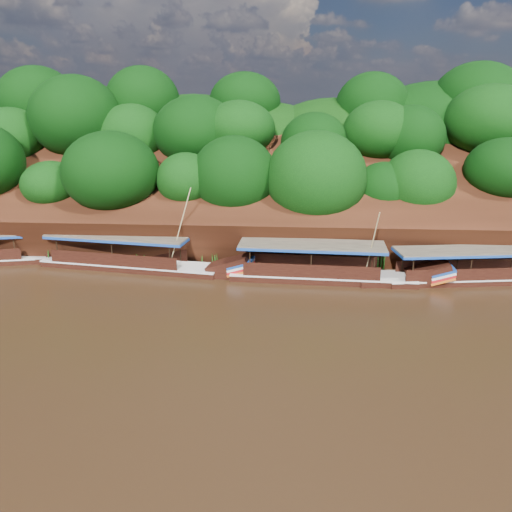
{
  "coord_description": "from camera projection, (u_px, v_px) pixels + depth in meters",
  "views": [
    {
      "loc": [
        -0.17,
        -27.65,
        12.82
      ],
      "look_at": [
        -2.53,
        7.0,
        1.76
      ],
      "focal_mm": 35.0,
      "sensor_mm": 36.0,
      "label": 1
    }
  ],
  "objects": [
    {
      "name": "riverbank",
      "position": [
        291.0,
        209.0,
        51.2
      ],
      "size": [
        120.0,
        30.06,
        19.4
      ],
      "color": "black",
      "rests_on": "ground"
    },
    {
      "name": "boat_2",
      "position": [
        141.0,
        262.0,
        38.85
      ],
      "size": [
        17.12,
        4.67,
        7.01
      ],
      "rotation": [
        0.0,
        0.0,
        -0.15
      ],
      "color": "black",
      "rests_on": "ground"
    },
    {
      "name": "boat_0",
      "position": [
        484.0,
        274.0,
        36.27
      ],
      "size": [
        15.32,
        4.15,
        6.25
      ],
      "rotation": [
        0.0,
        0.0,
        0.14
      ],
      "color": "black",
      "rests_on": "ground"
    },
    {
      "name": "reeds",
      "position": [
        258.0,
        256.0,
        39.17
      ],
      "size": [
        50.12,
        2.14,
        2.29
      ],
      "color": "#1F6719",
      "rests_on": "ground"
    },
    {
      "name": "ground",
      "position": [
        290.0,
        319.0,
        30.17
      ],
      "size": [
        160.0,
        160.0,
        0.0
      ],
      "primitive_type": "plane",
      "color": "black",
      "rests_on": "ground"
    },
    {
      "name": "boat_1",
      "position": [
        334.0,
        272.0,
        36.45
      ],
      "size": [
        16.0,
        3.37,
        6.01
      ],
      "rotation": [
        0.0,
        0.0,
        -0.05
      ],
      "color": "black",
      "rests_on": "ground"
    }
  ]
}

